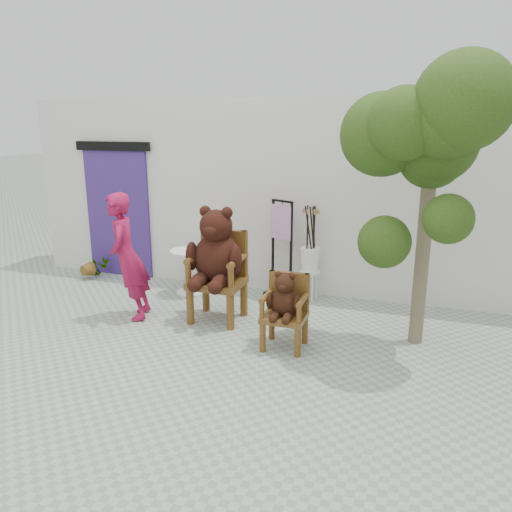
# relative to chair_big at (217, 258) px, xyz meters

# --- Properties ---
(ground_plane) EXTENTS (60.00, 60.00, 0.00)m
(ground_plane) POSITION_rel_chair_big_xyz_m (0.56, -1.16, -0.88)
(ground_plane) COLOR #959E8E
(ground_plane) RESTS_ON ground
(back_wall) EXTENTS (9.00, 1.00, 3.00)m
(back_wall) POSITION_rel_chair_big_xyz_m (0.56, 1.94, 0.62)
(back_wall) COLOR silver
(back_wall) RESTS_ON ground
(doorway) EXTENTS (1.40, 0.11, 2.33)m
(doorway) POSITION_rel_chair_big_xyz_m (-2.44, 1.41, 0.28)
(doorway) COLOR #3D2570
(doorway) RESTS_ON ground
(chair_big) EXTENTS (0.78, 0.83, 1.58)m
(chair_big) POSITION_rel_chair_big_xyz_m (0.00, 0.00, 0.00)
(chair_big) COLOR #513111
(chair_big) RESTS_ON ground
(chair_small) EXTENTS (0.51, 0.51, 0.96)m
(chair_small) POSITION_rel_chair_big_xyz_m (1.10, -0.55, -0.32)
(chair_small) COLOR #513111
(chair_small) RESTS_ON ground
(person) EXTENTS (0.62, 0.74, 1.74)m
(person) POSITION_rel_chair_big_xyz_m (-1.18, -0.32, -0.01)
(person) COLOR maroon
(person) RESTS_ON ground
(cafe_table) EXTENTS (0.60, 0.60, 0.70)m
(cafe_table) POSITION_rel_chair_big_xyz_m (-0.84, 0.86, -0.44)
(cafe_table) COLOR white
(cafe_table) RESTS_ON ground
(display_stand) EXTENTS (0.55, 0.50, 1.51)m
(display_stand) POSITION_rel_chair_big_xyz_m (0.58, 1.18, -0.30)
(display_stand) COLOR black
(display_stand) RESTS_ON ground
(stool_bucket) EXTENTS (0.32, 0.32, 1.45)m
(stool_bucket) POSITION_rel_chair_big_xyz_m (1.02, 1.18, -0.24)
(stool_bucket) COLOR white
(stool_bucket) RESTS_ON ground
(tree) EXTENTS (1.79, 1.42, 3.35)m
(tree) POSITION_rel_chair_big_xyz_m (2.58, -0.19, 1.65)
(tree) COLOR brown
(tree) RESTS_ON ground
(potted_plant) EXTENTS (0.48, 0.45, 0.43)m
(potted_plant) POSITION_rel_chair_big_xyz_m (-2.77, 1.07, -0.67)
(potted_plant) COLOR #1B320D
(potted_plant) RESTS_ON ground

